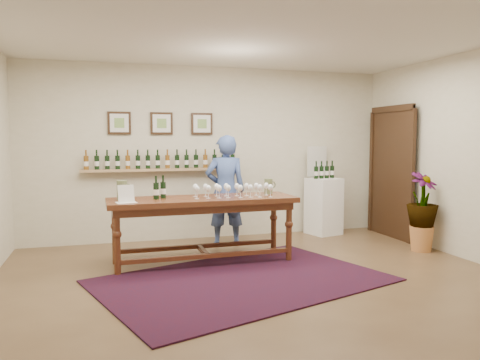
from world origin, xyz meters
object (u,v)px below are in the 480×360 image
object	(u,v)px
potted_plant	(422,212)
person	(226,190)
tasting_table	(203,207)
display_pedestal	(324,206)

from	to	relation	value
potted_plant	person	distance (m)	2.91
tasting_table	person	bearing A→B (deg)	58.02
display_pedestal	person	bearing A→B (deg)	-169.53
tasting_table	person	size ratio (longest dim) A/B	1.45
display_pedestal	potted_plant	xyz separation A→B (m)	(0.80, -1.54, 0.10)
tasting_table	potted_plant	distance (m)	3.21
potted_plant	person	xyz separation A→B (m)	(-2.64, 1.20, 0.26)
potted_plant	tasting_table	bearing A→B (deg)	174.89
potted_plant	person	world-z (taller)	person
display_pedestal	person	xyz separation A→B (m)	(-1.83, -0.34, 0.36)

